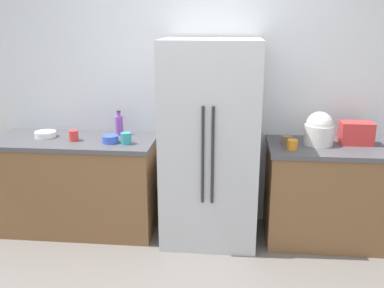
# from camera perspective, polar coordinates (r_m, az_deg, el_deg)

# --- Properties ---
(kitchen_back_panel) EXTENTS (4.85, 0.10, 2.84)m
(kitchen_back_panel) POSITION_cam_1_polar(r_m,az_deg,el_deg) (4.09, 1.06, 8.85)
(kitchen_back_panel) COLOR silver
(kitchen_back_panel) RESTS_ON ground_plane
(counter_left) EXTENTS (1.50, 0.67, 0.90)m
(counter_left) POSITION_cam_1_polar(r_m,az_deg,el_deg) (4.21, -15.06, -5.16)
(counter_left) COLOR brown
(counter_left) RESTS_ON ground_plane
(counter_right) EXTENTS (1.28, 0.67, 0.90)m
(counter_right) POSITION_cam_1_polar(r_m,az_deg,el_deg) (4.07, 18.92, -6.29)
(counter_right) COLOR brown
(counter_right) RESTS_ON ground_plane
(refrigerator) EXTENTS (0.84, 0.74, 1.81)m
(refrigerator) POSITION_cam_1_polar(r_m,az_deg,el_deg) (3.77, 2.46, 0.12)
(refrigerator) COLOR #B7BABF
(refrigerator) RESTS_ON ground_plane
(toaster) EXTENTS (0.28, 0.17, 0.20)m
(toaster) POSITION_cam_1_polar(r_m,az_deg,el_deg) (4.00, 21.19, 1.38)
(toaster) COLOR red
(toaster) RESTS_ON counter_right
(rice_cooker) EXTENTS (0.26, 0.26, 0.29)m
(rice_cooker) POSITION_cam_1_polar(r_m,az_deg,el_deg) (3.88, 16.71, 1.87)
(rice_cooker) COLOR silver
(rice_cooker) RESTS_ON counter_right
(bottle_a) EXTENTS (0.07, 0.07, 0.23)m
(bottle_a) POSITION_cam_1_polar(r_m,az_deg,el_deg) (4.10, -9.74, 2.57)
(bottle_a) COLOR purple
(bottle_a) RESTS_ON counter_left
(cup_a) EXTENTS (0.08, 0.08, 0.09)m
(cup_a) POSITION_cam_1_polar(r_m,az_deg,el_deg) (4.00, -15.60, 1.10)
(cup_a) COLOR red
(cup_a) RESTS_ON counter_left
(cup_b) EXTENTS (0.09, 0.09, 0.10)m
(cup_b) POSITION_cam_1_polar(r_m,az_deg,el_deg) (3.80, -8.85, 0.76)
(cup_b) COLOR teal
(cup_b) RESTS_ON counter_left
(cup_c) EXTENTS (0.09, 0.09, 0.09)m
(cup_c) POSITION_cam_1_polar(r_m,az_deg,el_deg) (3.69, 13.33, -0.08)
(cup_c) COLOR orange
(cup_c) RESTS_ON counter_right
(cup_d) EXTENTS (0.10, 0.10, 0.08)m
(cup_d) POSITION_cam_1_polar(r_m,az_deg,el_deg) (3.83, 12.56, 0.53)
(cup_d) COLOR brown
(cup_d) RESTS_ON counter_right
(bowl_a) EXTENTS (0.20, 0.20, 0.05)m
(bowl_a) POSITION_cam_1_polar(r_m,az_deg,el_deg) (4.20, -19.09, 1.24)
(bowl_a) COLOR white
(bowl_a) RESTS_ON counter_left
(bowl_b) EXTENTS (0.14, 0.14, 0.07)m
(bowl_b) POSITION_cam_1_polar(r_m,az_deg,el_deg) (3.86, -10.91, 0.65)
(bowl_b) COLOR blue
(bowl_b) RESTS_ON counter_left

